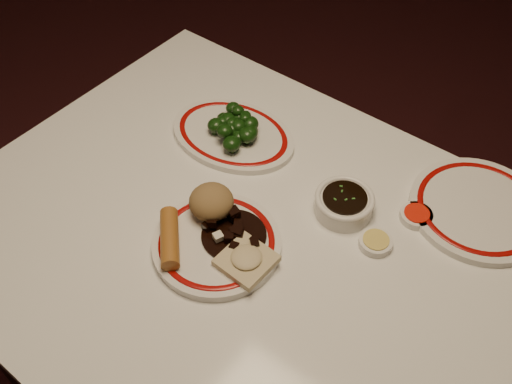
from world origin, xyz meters
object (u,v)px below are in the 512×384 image
object	(u,v)px
broccoli_plate	(233,135)
soy_bowl	(344,204)
main_plate	(217,244)
broccoli_pile	(236,127)
spring_roll	(170,238)
stirfry_heap	(233,232)
dining_table	(256,268)
fried_wonton	(246,260)
rice_mound	(211,202)

from	to	relation	value
broccoli_plate	soy_bowl	distance (m)	0.31
main_plate	broccoli_pile	world-z (taller)	broccoli_pile
spring_roll	stirfry_heap	world-z (taller)	spring_roll
dining_table	broccoli_pile	bearing A→B (deg)	136.95
spring_roll	soy_bowl	bearing A→B (deg)	8.98
broccoli_plate	soy_bowl	xyz separation A→B (m)	(0.31, -0.03, 0.01)
fried_wonton	rice_mound	bearing A→B (deg)	157.82
stirfry_heap	broccoli_plate	size ratio (longest dim) A/B	0.40
main_plate	rice_mound	xyz separation A→B (m)	(-0.05, 0.05, 0.04)
broccoli_plate	fried_wonton	bearing A→B (deg)	-46.41
dining_table	stirfry_heap	bearing A→B (deg)	-143.92
rice_mound	spring_roll	size ratio (longest dim) A/B	0.69
soy_bowl	broccoli_pile	bearing A→B (deg)	174.30
dining_table	spring_roll	world-z (taller)	spring_roll
dining_table	broccoli_pile	distance (m)	0.32
main_plate	rice_mound	size ratio (longest dim) A/B	3.28
rice_mound	broccoli_plate	world-z (taller)	rice_mound
fried_wonton	soy_bowl	distance (m)	0.24
dining_table	rice_mound	xyz separation A→B (m)	(-0.10, -0.01, 0.14)
broccoli_pile	fried_wonton	bearing A→B (deg)	-47.55
dining_table	rice_mound	world-z (taller)	rice_mound
main_plate	spring_roll	bearing A→B (deg)	-138.29
dining_table	soy_bowl	bearing A→B (deg)	61.73
spring_roll	soy_bowl	size ratio (longest dim) A/B	1.09
spring_roll	stirfry_heap	xyz separation A→B (m)	(0.08, 0.09, -0.01)
main_plate	fried_wonton	bearing A→B (deg)	-2.71
main_plate	rice_mound	world-z (taller)	rice_mound
broccoli_pile	spring_roll	bearing A→B (deg)	-72.90
broccoli_plate	broccoli_pile	bearing A→B (deg)	1.55
broccoli_pile	dining_table	bearing A→B (deg)	-43.05
fried_wonton	broccoli_plate	bearing A→B (deg)	133.59
stirfry_heap	broccoli_plate	bearing A→B (deg)	129.52
fried_wonton	soy_bowl	size ratio (longest dim) A/B	0.81
dining_table	broccoli_plate	bearing A→B (deg)	138.22
rice_mound	broccoli_pile	distance (m)	0.23
fried_wonton	stirfry_heap	bearing A→B (deg)	150.94
spring_roll	fried_wonton	xyz separation A→B (m)	(0.14, 0.05, -0.01)
fried_wonton	stirfry_heap	size ratio (longest dim) A/B	0.75
spring_roll	broccoli_pile	distance (m)	0.32
dining_table	rice_mound	bearing A→B (deg)	-175.67
stirfry_heap	broccoli_pile	size ratio (longest dim) A/B	0.96
broccoli_pile	soy_bowl	world-z (taller)	broccoli_pile
main_plate	stirfry_heap	bearing A→B (deg)	63.81
stirfry_heap	broccoli_plate	xyz separation A→B (m)	(-0.18, 0.22, -0.02)
rice_mound	stirfry_heap	distance (m)	0.07
main_plate	broccoli_pile	distance (m)	0.30
spring_roll	broccoli_plate	size ratio (longest dim) A/B	0.40
soy_bowl	main_plate	bearing A→B (deg)	-122.22
main_plate	fried_wonton	world-z (taller)	fried_wonton
main_plate	broccoli_plate	xyz separation A→B (m)	(-0.17, 0.25, -0.00)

